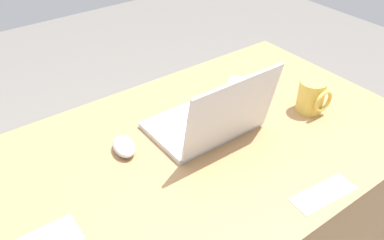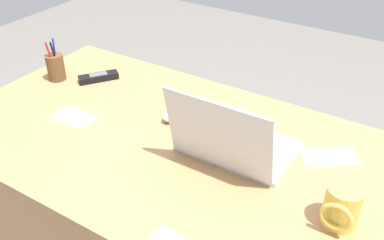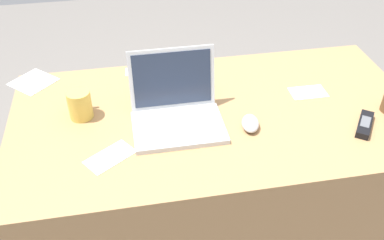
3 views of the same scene
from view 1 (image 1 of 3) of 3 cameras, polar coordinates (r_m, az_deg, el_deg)
desk at (r=1.40m, az=-2.29°, el=-16.46°), size 1.52×0.80×0.72m
laptop at (r=1.20m, az=2.67°, el=0.01°), size 0.32×0.27×0.24m
computer_mouse at (r=1.17m, az=-9.54°, el=-3.67°), size 0.08×0.11×0.04m
coffee_mug_white at (r=1.36m, az=16.50°, el=3.19°), size 0.08×0.10×0.11m
paper_note_near_laptop at (r=1.00m, az=-19.61°, el=-15.66°), size 0.14×0.09×0.00m
paper_note_left at (r=1.09m, az=17.99°, el=-9.84°), size 0.18×0.08×0.00m
paper_note_right at (r=1.46m, az=6.45°, el=4.53°), size 0.18×0.16×0.00m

